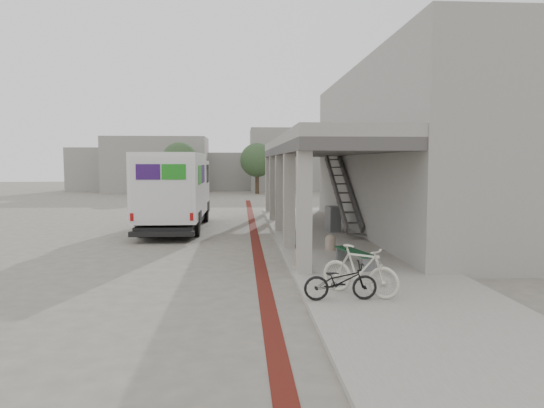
{
  "coord_description": "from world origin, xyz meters",
  "views": [
    {
      "loc": [
        0.45,
        -16.03,
        3.05
      ],
      "look_at": [
        1.51,
        0.46,
        1.6
      ],
      "focal_mm": 32.0,
      "sensor_mm": 36.0,
      "label": 1
    }
  ],
  "objects": [
    {
      "name": "bollard_far",
      "position": [
        2.1,
        -2.7,
        0.39
      ],
      "size": [
        0.36,
        0.36,
        0.53
      ],
      "color": "gray",
      "rests_on": "sidewalk"
    },
    {
      "name": "bollard_near",
      "position": [
        3.41,
        -0.3,
        0.38
      ],
      "size": [
        0.35,
        0.35,
        0.53
      ],
      "color": "gray",
      "rests_on": "sidewalk"
    },
    {
      "name": "tree_mid",
      "position": [
        2.0,
        30.0,
        3.18
      ],
      "size": [
        3.2,
        3.2,
        4.8
      ],
      "color": "#38281C",
      "rests_on": "ground"
    },
    {
      "name": "bike_lane_stripe",
      "position": [
        1.0,
        2.0,
        0.01
      ],
      "size": [
        0.35,
        40.0,
        0.01
      ],
      "primitive_type": "cube",
      "color": "#511610",
      "rests_on": "ground"
    },
    {
      "name": "utility_cabinet",
      "position": [
        4.3,
        3.93,
        0.65
      ],
      "size": [
        0.59,
        0.72,
        1.07
      ],
      "primitive_type": "cube",
      "rotation": [
        0.0,
        0.0,
        0.19
      ],
      "color": "slate",
      "rests_on": "sidewalk"
    },
    {
      "name": "bicycle_cream",
      "position": [
        3.04,
        -5.74,
        0.67
      ],
      "size": [
        1.74,
        1.57,
        1.1
      ],
      "primitive_type": "imported",
      "rotation": [
        0.0,
        0.0,
        0.88
      ],
      "color": "beige",
      "rests_on": "sidewalk"
    },
    {
      "name": "distant_backdrop",
      "position": [
        -2.84,
        35.89,
        2.7
      ],
      "size": [
        28.0,
        10.0,
        6.5
      ],
      "color": "gray",
      "rests_on": "ground"
    },
    {
      "name": "sidewalk",
      "position": [
        4.0,
        0.0,
        0.06
      ],
      "size": [
        4.4,
        28.0,
        0.12
      ],
      "primitive_type": "cube",
      "color": "gray",
      "rests_on": "ground"
    },
    {
      "name": "bench",
      "position": [
        3.64,
        -2.74,
        0.42
      ],
      "size": [
        0.84,
        1.84,
        0.42
      ],
      "rotation": [
        0.0,
        0.0,
        0.26
      ],
      "color": "slate",
      "rests_on": "sidewalk"
    },
    {
      "name": "bicycle_black",
      "position": [
        2.54,
        -6.09,
        0.53
      ],
      "size": [
        1.56,
        0.55,
        0.82
      ],
      "primitive_type": "imported",
      "rotation": [
        0.0,
        0.0,
        1.58
      ],
      "color": "black",
      "rests_on": "sidewalk"
    },
    {
      "name": "ground",
      "position": [
        0.0,
        0.0,
        0.0
      ],
      "size": [
        120.0,
        120.0,
        0.0
      ],
      "primitive_type": "plane",
      "color": "#646055",
      "rests_on": "ground"
    },
    {
      "name": "transit_building",
      "position": [
        6.83,
        4.5,
        3.4
      ],
      "size": [
        7.6,
        17.0,
        7.0
      ],
      "color": "gray",
      "rests_on": "ground"
    },
    {
      "name": "tree_right",
      "position": [
        10.0,
        29.0,
        3.18
      ],
      "size": [
        3.2,
        3.2,
        4.8
      ],
      "color": "#38281C",
      "rests_on": "ground"
    },
    {
      "name": "fedex_truck",
      "position": [
        -2.48,
        5.83,
        1.81
      ],
      "size": [
        2.56,
        8.0,
        3.4
      ],
      "rotation": [
        0.0,
        0.0,
        -0.01
      ],
      "color": "black",
      "rests_on": "ground"
    },
    {
      "name": "tree_left",
      "position": [
        -5.0,
        28.0,
        3.18
      ],
      "size": [
        3.2,
        3.2,
        4.8
      ],
      "color": "#38281C",
      "rests_on": "ground"
    }
  ]
}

